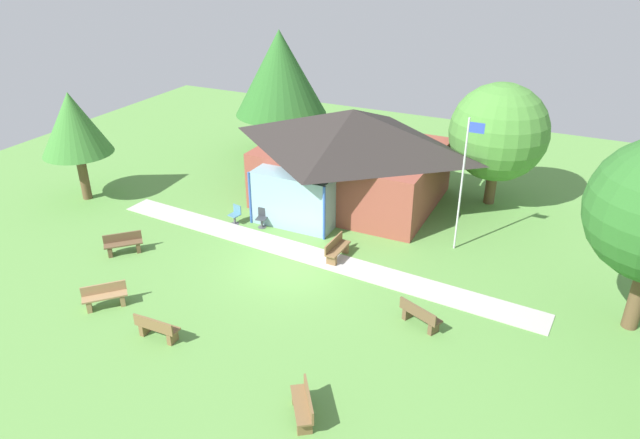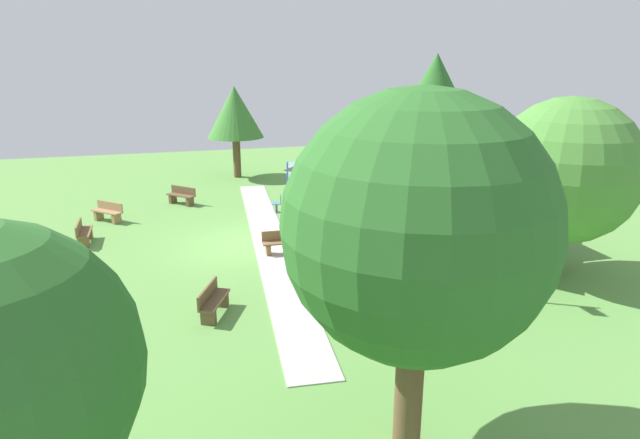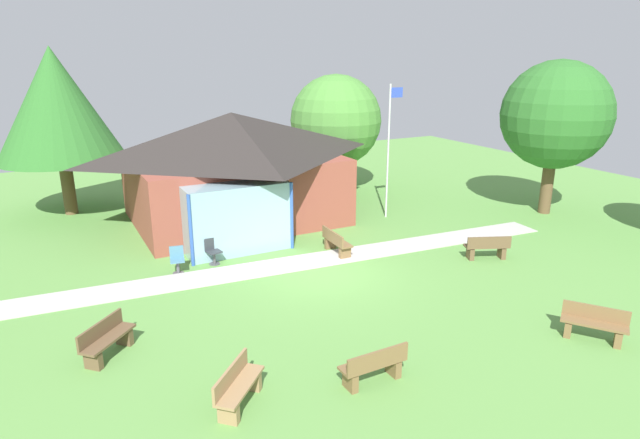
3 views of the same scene
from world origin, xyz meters
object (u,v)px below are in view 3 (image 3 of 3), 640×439
Objects in this scene: flagpole at (389,146)px; bench_mid_left at (107,340)px; bench_rear_near_path at (336,243)px; bench_front_right at (594,324)px; patio_chair_porch_left at (213,252)px; tree_behind_pavilion_left at (57,105)px; tree_east_hedge at (556,115)px; bench_front_left at (238,387)px; bench_front_center at (374,366)px; tree_behind_pavilion_right at (336,121)px; bench_mid_right at (487,248)px; pavilion at (233,165)px; patio_chair_west at (177,261)px.

flagpole is 4.04× the size of bench_mid_left.
bench_rear_near_path is 8.51m from bench_front_right.
patio_chair_porch_left is 0.12× the size of tree_behind_pavilion_left.
tree_behind_pavilion_left reaches higher than tree_east_hedge.
tree_east_hedge is (16.46, 6.66, 3.83)m from bench_front_left.
tree_behind_pavilion_right reaches higher than bench_front_center.
bench_front_right is at bearing -133.81° from tree_east_hedge.
bench_mid_left is (-12.24, -0.52, 0.00)m from bench_mid_right.
tree_behind_pavilion_left is (-12.28, 1.68, 1.18)m from tree_behind_pavilion_right.
flagpole is at bearing -42.37° from bench_front_right.
bench_mid_left is (-6.17, -8.80, -1.92)m from pavilion.
bench_mid_right is 12.25m from bench_mid_left.
flagpole reaches higher than bench_rear_near_path.
bench_mid_right is at bearing 29.06° from bench_front_center.
patio_chair_west is at bearing -97.12° from bench_rear_near_path.
tree_behind_pavilion_right is at bearing 152.83° from bench_rear_near_path.
patio_chair_west is at bearing -167.15° from bench_mid_left.
tree_behind_pavilion_right reaches higher than flagpole.
patio_chair_porch_left is (1.81, 7.58, 0.01)m from bench_front_left.
pavilion is at bearing -160.03° from bench_rear_near_path.
bench_front_right is 1.72× the size of patio_chair_porch_left.
flagpole is 7.13m from tree_east_hedge.
patio_chair_porch_left is at bearing -117.83° from pavilion.
tree_behind_pavilion_right is (4.44, 8.00, 3.11)m from bench_rear_near_path.
bench_front_left is 0.94× the size of bench_front_right.
tree_behind_pavilion_left reaches higher than pavilion.
bench_rear_near_path is 9.66m from tree_behind_pavilion_right.
bench_mid_right and bench_mid_left have the same top height.
tree_behind_pavilion_left is (0.11, 13.04, 4.28)m from bench_mid_left.
tree_behind_pavilion_left is (-11.92, 6.83, 1.62)m from flagpole.
bench_mid_right is at bearing -52.14° from bench_front_right.
tree_behind_pavilion_right is at bearing -41.31° from bench_front_right.
bench_mid_right is 8.53m from bench_front_center.
pavilion is 5.95× the size of bench_rear_near_path.
bench_front_center is at bearing -151.93° from tree_east_hedge.
bench_front_left is 1.61× the size of patio_chair_porch_left.
tree_behind_pavilion_right reaches higher than pavilion.
bench_mid_right is at bearing -53.79° from pavilion.
bench_mid_left is at bearing -152.71° from flagpole.
patio_chair_west reaches higher than bench_mid_left.
bench_mid_left is (-4.86, 3.78, 0.00)m from bench_front_center.
patio_chair_porch_left is at bearing -158.02° from patio_chair_west.
bench_mid_left is 0.24× the size of tree_behind_pavilion_right.
bench_front_center is (-1.31, -12.57, -1.92)m from pavilion.
tree_behind_pavilion_right is (9.76, 7.16, 3.09)m from patio_chair_west.
flagpole is at bearing -94.03° from tree_behind_pavilion_right.
bench_front_right is at bearing 115.95° from patio_chair_porch_left.
pavilion is at bearing -157.64° from tree_behind_pavilion_right.
tree_east_hedge is at bearing 165.98° from patio_chair_porch_left.
patio_chair_porch_left is (3.87, 4.43, 0.01)m from bench_mid_left.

